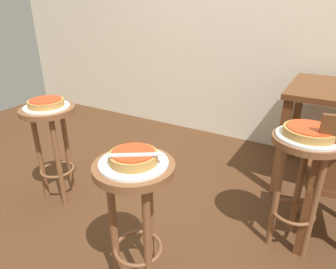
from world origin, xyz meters
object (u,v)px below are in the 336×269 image
object	(u,v)px
pizza_middle	(46,103)
stool_leftside	(302,170)
stool_foreground	(136,201)
serving_plate_foreground	(134,163)
pizza_server_knife	(136,155)
serving_plate_middle	(47,107)
pizza_foreground	(133,157)
stool_middle	(52,134)
pizza_leftside	(310,131)
serving_plate_leftside	(309,136)

from	to	relation	value
pizza_middle	stool_leftside	distance (m)	1.60
stool_foreground	serving_plate_foreground	world-z (taller)	serving_plate_foreground
serving_plate_foreground	pizza_server_knife	size ratio (longest dim) A/B	1.35
stool_foreground	serving_plate_foreground	xyz separation A→B (m)	(0.00, 0.00, 0.20)
serving_plate_middle	pizza_server_knife	world-z (taller)	pizza_server_knife
serving_plate_foreground	pizza_server_knife	world-z (taller)	pizza_server_knife
pizza_foreground	stool_middle	distance (m)	1.02
stool_middle	serving_plate_middle	world-z (taller)	serving_plate_middle
stool_leftside	pizza_leftside	size ratio (longest dim) A/B	2.71
serving_plate_foreground	stool_leftside	bearing A→B (deg)	47.90
pizza_foreground	pizza_middle	world-z (taller)	same
pizza_middle	stool_leftside	bearing A→B (deg)	12.72
serving_plate_foreground	stool_foreground	bearing A→B (deg)	-90.00
stool_foreground	serving_plate_foreground	distance (m)	0.20
serving_plate_middle	pizza_leftside	world-z (taller)	pizza_leftside
stool_foreground	stool_leftside	xyz separation A→B (m)	(0.61, 0.67, 0.00)
pizza_foreground	serving_plate_leftside	world-z (taller)	pizza_foreground
serving_plate_middle	pizza_leftside	distance (m)	1.59
stool_foreground	serving_plate_leftside	xyz separation A→B (m)	(0.61, 0.67, 0.20)
stool_foreground	pizza_foreground	distance (m)	0.23
pizza_server_knife	pizza_leftside	bearing A→B (deg)	16.89
stool_leftside	pizza_leftside	world-z (taller)	pizza_leftside
pizza_foreground	stool_leftside	size ratio (longest dim) A/B	0.30
pizza_foreground	stool_middle	xyz separation A→B (m)	(-0.94, 0.32, -0.23)
serving_plate_middle	stool_leftside	bearing A→B (deg)	12.72
stool_middle	serving_plate_middle	bearing A→B (deg)	7.13
serving_plate_middle	stool_leftside	xyz separation A→B (m)	(1.55, 0.35, -0.20)
serving_plate_middle	pizza_middle	size ratio (longest dim) A/B	1.29
stool_leftside	pizza_leftside	bearing A→B (deg)	-153.43
serving_plate_leftside	serving_plate_foreground	bearing A→B (deg)	-132.10
pizza_middle	serving_plate_middle	bearing A→B (deg)	0.00
stool_foreground	pizza_middle	world-z (taller)	pizza_middle
pizza_middle	serving_plate_foreground	bearing A→B (deg)	-18.83
pizza_foreground	pizza_leftside	world-z (taller)	same
serving_plate_foreground	stool_leftside	world-z (taller)	serving_plate_foreground
pizza_middle	stool_leftside	xyz separation A→B (m)	(1.55, 0.35, -0.23)
serving_plate_foreground	stool_middle	size ratio (longest dim) A/B	0.42
stool_middle	serving_plate_middle	distance (m)	0.20
stool_foreground	pizza_leftside	bearing A→B (deg)	47.90
serving_plate_middle	stool_leftside	distance (m)	1.60
pizza_middle	serving_plate_leftside	bearing A→B (deg)	12.72
serving_plate_foreground	pizza_foreground	world-z (taller)	pizza_foreground
stool_middle	pizza_leftside	distance (m)	1.60
serving_plate_middle	serving_plate_leftside	xyz separation A→B (m)	(1.55, 0.35, 0.00)
serving_plate_foreground	pizza_server_knife	bearing A→B (deg)	-33.69
serving_plate_middle	pizza_leftside	bearing A→B (deg)	12.72
stool_middle	pizza_server_knife	size ratio (longest dim) A/B	3.17
serving_plate_leftside	pizza_server_knife	distance (m)	0.90
stool_foreground	stool_middle	distance (m)	0.99
stool_middle	serving_plate_middle	size ratio (longest dim) A/B	2.38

